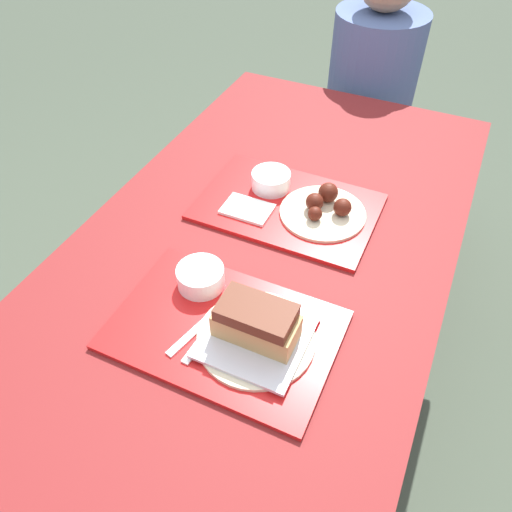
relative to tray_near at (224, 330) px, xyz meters
name	(u,v)px	position (x,y,z in m)	size (l,w,h in m)	color
ground_plane	(255,412)	(-0.04, 0.23, -0.78)	(12.00, 12.00, 0.00)	#424C3D
picnic_table	(255,280)	(-0.04, 0.23, -0.10)	(0.88, 1.73, 0.78)	maroon
picnic_bench_far	(360,158)	(-0.04, 1.32, -0.40)	(0.84, 0.28, 0.46)	maroon
tray_near	(224,330)	(0.00, 0.00, 0.00)	(0.46, 0.31, 0.01)	red
tray_far	(287,207)	(-0.03, 0.42, 0.00)	(0.46, 0.31, 0.01)	red
bowl_coleslaw_near	(201,276)	(-0.10, 0.09, 0.03)	(0.10, 0.10, 0.05)	white
brisket_sandwich_plate	(256,328)	(0.07, 0.00, 0.04)	(0.24, 0.24, 0.10)	beige
plastic_fork_near	(198,328)	(-0.05, -0.02, 0.01)	(0.06, 0.17, 0.00)	white
plastic_knife_near	(208,331)	(-0.03, -0.02, 0.01)	(0.03, 0.17, 0.00)	white
bowl_coleslaw_far	(271,179)	(-0.10, 0.47, 0.03)	(0.10, 0.10, 0.05)	white
wings_plate_far	(325,207)	(0.06, 0.43, 0.02)	(0.22, 0.22, 0.06)	beige
napkin_far	(247,209)	(-0.12, 0.36, 0.01)	(0.12, 0.09, 0.01)	white
person_seated_across	(373,72)	(-0.05, 1.32, -0.02)	(0.33, 0.33, 0.73)	#4C6093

